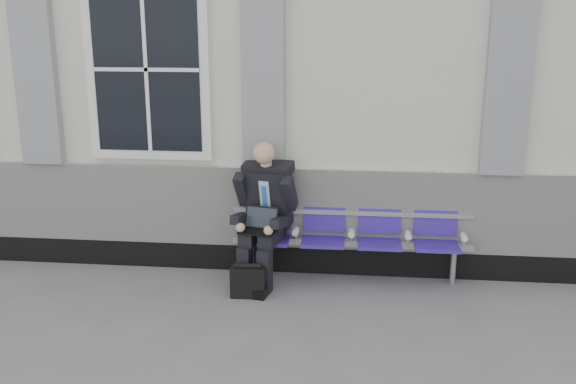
# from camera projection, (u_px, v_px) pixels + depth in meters

# --- Properties ---
(ground) EXTENTS (70.00, 70.00, 0.00)m
(ground) POSITION_uv_depth(u_px,v_px,m) (77.00, 321.00, 6.08)
(ground) COLOR slate
(ground) RESTS_ON ground
(station_building) EXTENTS (14.40, 4.40, 4.49)m
(station_building) POSITION_uv_depth(u_px,v_px,m) (168.00, 60.00, 8.82)
(station_building) COLOR silver
(station_building) RESTS_ON ground
(bench) EXTENTS (2.60, 0.47, 0.91)m
(bench) POSITION_uv_depth(u_px,v_px,m) (351.00, 231.00, 6.94)
(bench) COLOR #9EA0A3
(bench) RESTS_ON ground
(businessman) EXTENTS (0.69, 0.92, 1.54)m
(businessman) POSITION_uv_depth(u_px,v_px,m) (265.00, 209.00, 6.83)
(businessman) COLOR black
(businessman) RESTS_ON ground
(briefcase) EXTENTS (0.36, 0.16, 0.36)m
(briefcase) POSITION_uv_depth(u_px,v_px,m) (248.00, 281.00, 6.58)
(briefcase) COLOR black
(briefcase) RESTS_ON ground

